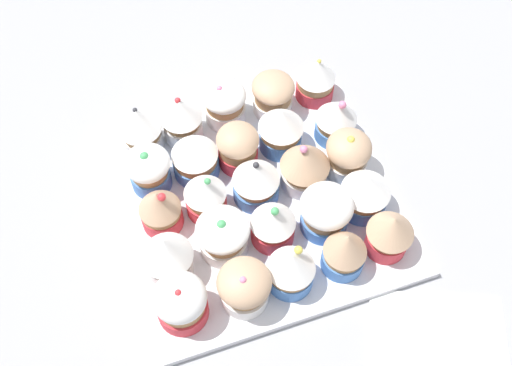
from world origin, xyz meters
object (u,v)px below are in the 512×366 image
at_px(cupcake_18, 326,211).
at_px(napkin, 440,350).
at_px(cupcake_24, 390,233).
at_px(cupcake_8, 223,235).
at_px(cupcake_10, 224,103).
at_px(cupcake_15, 273,94).
at_px(cupcake_22, 348,155).
at_px(cupcake_7, 206,196).
at_px(cupcake_19, 345,251).
at_px(cupcake_16, 281,128).
at_px(cupcake_1, 149,169).
at_px(cupcake_9, 244,287).
at_px(cupcake_0, 140,128).
at_px(cupcake_21, 336,118).
at_px(cupcake_2, 160,209).
at_px(baking_tray, 256,197).
at_px(cupcake_11, 238,147).
at_px(cupcake_3, 167,255).
at_px(cupcake_14, 295,267).
at_px(cupcake_5, 182,118).
at_px(cupcake_20, 316,79).
at_px(cupcake_13, 272,223).
at_px(cupcake_17, 306,166).
at_px(cupcake_4, 181,302).
at_px(cupcake_23, 365,193).
at_px(cupcake_6, 195,157).

distance_m(cupcake_18, napkin, 0.21).
bearing_deg(napkin, cupcake_24, -176.77).
relative_size(cupcake_8, cupcake_10, 1.01).
distance_m(cupcake_15, cupcake_22, 0.14).
height_order(cupcake_7, cupcake_19, cupcake_7).
relative_size(cupcake_16, cupcake_24, 1.05).
distance_m(cupcake_1, cupcake_16, 0.18).
bearing_deg(cupcake_1, cupcake_24, 54.04).
bearing_deg(cupcake_9, cupcake_16, 149.40).
relative_size(cupcake_16, cupcake_19, 1.02).
height_order(cupcake_0, cupcake_21, same).
bearing_deg(cupcake_2, cupcake_15, 123.60).
bearing_deg(baking_tray, cupcake_9, -24.14).
distance_m(cupcake_18, cupcake_24, 0.08).
bearing_deg(cupcake_11, baking_tray, 5.64).
distance_m(cupcake_3, cupcake_7, 0.09).
distance_m(cupcake_14, cupcake_16, 0.20).
xyz_separation_m(cupcake_3, cupcake_24, (0.06, 0.26, -0.00)).
bearing_deg(cupcake_7, cupcake_5, 178.58).
xyz_separation_m(cupcake_10, cupcake_20, (0.00, 0.14, 0.00)).
height_order(cupcake_0, cupcake_16, cupcake_0).
bearing_deg(cupcake_2, cupcake_7, 87.59).
distance_m(cupcake_10, cupcake_16, 0.09).
xyz_separation_m(cupcake_7, cupcake_21, (-0.06, 0.20, -0.00)).
distance_m(cupcake_1, cupcake_8, 0.14).
distance_m(cupcake_13, cupcake_17, 0.09).
bearing_deg(cupcake_2, cupcake_13, 62.85).
relative_size(cupcake_2, cupcake_10, 1.10).
xyz_separation_m(cupcake_2, cupcake_15, (-0.13, 0.19, -0.00)).
bearing_deg(cupcake_5, cupcake_2, -26.33).
xyz_separation_m(cupcake_4, cupcake_21, (-0.18, 0.27, 0.00)).
bearing_deg(cupcake_23, cupcake_4, -75.98).
relative_size(cupcake_5, cupcake_7, 0.97).
bearing_deg(cupcake_4, cupcake_23, 104.02).
relative_size(cupcake_3, cupcake_5, 1.04).
relative_size(cupcake_7, cupcake_23, 1.14).
height_order(cupcake_13, cupcake_17, cupcake_17).
xyz_separation_m(cupcake_5, napkin, (0.38, 0.20, -0.05)).
bearing_deg(cupcake_11, cupcake_18, 29.77).
height_order(cupcake_7, cupcake_13, cupcake_7).
xyz_separation_m(cupcake_13, cupcake_16, (-0.13, 0.06, 0.00)).
height_order(cupcake_2, cupcake_6, cupcake_2).
xyz_separation_m(baking_tray, cupcake_14, (0.13, 0.00, 0.04)).
bearing_deg(cupcake_7, cupcake_18, 63.52).
relative_size(cupcake_8, cupcake_9, 0.99).
bearing_deg(cupcake_4, cupcake_11, 145.16).
relative_size(cupcake_18, cupcake_21, 0.90).
relative_size(cupcake_13, napkin, 0.49).
bearing_deg(cupcake_19, cupcake_18, -179.04).
height_order(cupcake_9, cupcake_16, cupcake_16).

